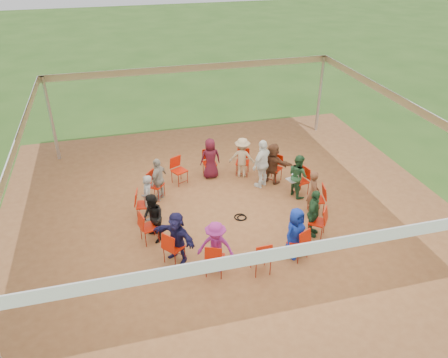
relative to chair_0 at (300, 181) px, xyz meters
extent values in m
plane|color=#2F551A|center=(-2.38, -0.60, -0.45)|extent=(80.00, 80.00, 0.00)
plane|color=brown|center=(-2.38, -0.60, -0.44)|extent=(13.00, 13.00, 0.00)
cylinder|color=#B2B2B7|center=(-7.38, 4.40, 1.05)|extent=(0.12, 0.12, 3.00)
cylinder|color=#B2B2B7|center=(2.62, 4.40, 1.05)|extent=(0.12, 0.12, 3.00)
plane|color=white|center=(-2.38, -0.60, 2.55)|extent=(10.30, 10.30, 0.00)
cube|color=white|center=(-2.38, -5.75, 2.43)|extent=(10.30, 0.03, 0.24)
cube|color=white|center=(-2.38, 4.55, 2.43)|extent=(10.30, 0.03, 0.24)
cube|color=white|center=(-7.53, -0.60, 2.43)|extent=(0.03, 10.30, 0.24)
cube|color=white|center=(2.77, -0.60, 2.43)|extent=(0.03, 10.30, 0.24)
imported|color=#224A2A|center=(-0.12, -0.03, 0.24)|extent=(0.53, 0.74, 1.37)
imported|color=brown|center=(-0.59, 0.90, 0.24)|extent=(1.18, 1.28, 1.37)
imported|color=tan|center=(-1.41, 1.52, 0.24)|extent=(0.99, 0.77, 1.37)
imported|color=#460F1D|center=(-2.43, 1.73, 0.24)|extent=(0.68, 0.39, 1.37)
imported|color=#9D968A|center=(-4.23, 0.82, 0.24)|extent=(0.81, 0.89, 1.37)
imported|color=gray|center=(-4.66, -0.13, 0.24)|extent=(0.42, 0.56, 1.37)
imported|color=black|center=(-4.64, -1.16, 0.24)|extent=(0.53, 0.74, 1.37)
imported|color=#1A1844|center=(-4.17, -2.09, 0.24)|extent=(1.18, 1.28, 1.37)
imported|color=#892176|center=(-3.34, -2.72, 0.24)|extent=(0.99, 0.77, 1.37)
imported|color=#0F2897|center=(-1.32, -2.67, 0.24)|extent=(0.77, 0.64, 1.37)
imported|color=#224A2A|center=(-0.52, -2.01, 0.24)|extent=(0.81, 0.89, 1.37)
imported|color=brown|center=(-0.09, -1.07, 0.24)|extent=(0.42, 0.56, 1.37)
imported|color=white|center=(-0.98, 0.76, 0.36)|extent=(1.05, 0.93, 1.60)
torus|color=black|center=(-2.15, -0.78, -0.43)|extent=(0.42, 0.42, 0.03)
torus|color=black|center=(-2.11, -0.82, -0.43)|extent=(0.33, 0.33, 0.03)
cube|color=#B7B7BC|center=(-0.33, -0.08, 0.14)|extent=(0.32, 0.40, 0.02)
cube|color=#B7B7BC|center=(-0.21, -0.05, 0.26)|extent=(0.16, 0.36, 0.23)
cube|color=#CCE0FF|center=(-0.22, -0.06, 0.26)|extent=(0.13, 0.31, 0.19)
camera|label=1|loc=(-5.21, -10.56, 6.77)|focal=35.00mm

